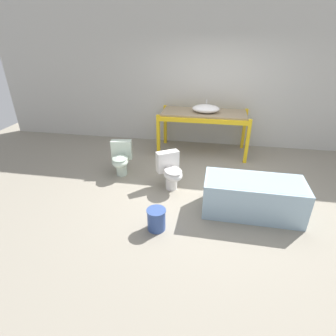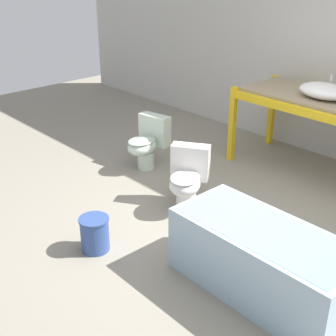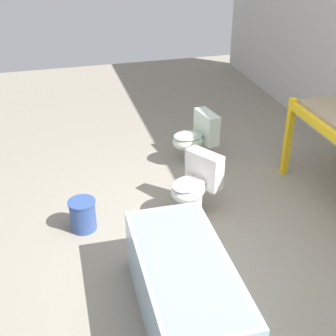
{
  "view_description": "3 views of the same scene",
  "coord_description": "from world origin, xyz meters",
  "px_view_note": "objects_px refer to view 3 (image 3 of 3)",
  "views": [
    {
      "loc": [
        -0.01,
        -4.07,
        2.47
      ],
      "look_at": [
        -0.66,
        -0.39,
        0.55
      ],
      "focal_mm": 28.0,
      "sensor_mm": 36.0,
      "label": 1
    },
    {
      "loc": [
        2.34,
        -3.14,
        2.45
      ],
      "look_at": [
        -0.54,
        -0.46,
        0.62
      ],
      "focal_mm": 50.0,
      "sensor_mm": 36.0,
      "label": 2
    },
    {
      "loc": [
        3.17,
        -1.4,
        2.84
      ],
      "look_at": [
        -0.64,
        -0.37,
        0.59
      ],
      "focal_mm": 50.0,
      "sensor_mm": 36.0,
      "label": 3
    }
  ],
  "objects_px": {
    "toilet_near": "(196,138)",
    "toilet_far": "(195,184)",
    "bathtub_main": "(185,286)",
    "bucket_white": "(83,214)"
  },
  "relations": [
    {
      "from": "toilet_near",
      "to": "bucket_white",
      "type": "height_order",
      "value": "toilet_near"
    },
    {
      "from": "toilet_near",
      "to": "toilet_far",
      "type": "height_order",
      "value": "same"
    },
    {
      "from": "toilet_near",
      "to": "toilet_far",
      "type": "xyz_separation_m",
      "value": [
        1.03,
        -0.35,
        0.0
      ]
    },
    {
      "from": "toilet_near",
      "to": "toilet_far",
      "type": "relative_size",
      "value": 1.0
    },
    {
      "from": "toilet_near",
      "to": "bathtub_main",
      "type": "bearing_deg",
      "value": -29.89
    },
    {
      "from": "bathtub_main",
      "to": "bucket_white",
      "type": "xyz_separation_m",
      "value": [
        -1.35,
        -0.63,
        -0.15
      ]
    },
    {
      "from": "bathtub_main",
      "to": "toilet_near",
      "type": "relative_size",
      "value": 2.29
    },
    {
      "from": "toilet_far",
      "to": "toilet_near",
      "type": "bearing_deg",
      "value": 129.23
    },
    {
      "from": "bathtub_main",
      "to": "bucket_white",
      "type": "bearing_deg",
      "value": -153.83
    },
    {
      "from": "toilet_far",
      "to": "bucket_white",
      "type": "distance_m",
      "value": 1.16
    }
  ]
}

